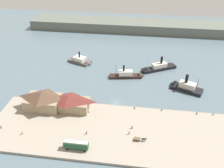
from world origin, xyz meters
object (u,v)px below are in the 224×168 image
object	(u,v)px
ferry_shed_east_terminal	(69,102)
horse_cart	(140,139)
pedestrian_near_west_shed	(132,127)
pedestrian_walking_east	(1,127)
ferry_moored_east	(183,87)
ferry_departing_north	(129,75)
mooring_post_east	(213,114)
ferry_mid_harbor	(156,68)
ferry_shed_west_terminal	(43,99)
pedestrian_at_waters_edge	(87,133)
pedestrian_by_tram	(22,133)
mooring_post_center_east	(197,113)
street_tram	(76,145)
ferry_near_quay	(82,61)
pedestrian_near_east_shed	(129,133)
mooring_post_center_west	(162,110)
mooring_post_west	(135,108)

from	to	relation	value
ferry_shed_east_terminal	horse_cart	size ratio (longest dim) A/B	3.72
pedestrian_near_west_shed	pedestrian_walking_east	size ratio (longest dim) A/B	1.00
ferry_moored_east	ferry_departing_north	world-z (taller)	ferry_moored_east
mooring_post_east	ferry_mid_harbor	world-z (taller)	ferry_mid_harbor
ferry_shed_east_terminal	horse_cart	world-z (taller)	ferry_shed_east_terminal
ferry_shed_west_terminal	pedestrian_near_west_shed	xyz separation A→B (m)	(44.81, -9.44, -3.94)
mooring_post_east	ferry_mid_harbor	xyz separation A→B (m)	(-26.68, 42.81, -0.09)
pedestrian_at_waters_edge	ferry_departing_north	bearing A→B (deg)	74.74
ferry_shed_east_terminal	ferry_mid_harbor	xyz separation A→B (m)	(43.45, 47.32, -3.42)
pedestrian_at_waters_edge	ferry_mid_harbor	distance (m)	70.66
pedestrian_by_tram	ferry_moored_east	distance (m)	87.65
ferry_shed_west_terminal	ferry_departing_north	bearing A→B (deg)	42.88
mooring_post_east	mooring_post_center_east	bearing A→B (deg)	-177.46
street_tram	ferry_moored_east	xyz separation A→B (m)	(48.05, 52.55, -1.85)
ferry_shed_west_terminal	ferry_departing_north	world-z (taller)	ferry_shed_west_terminal
pedestrian_near_west_shed	pedestrian_by_tram	xyz separation A→B (m)	(-47.17, -10.08, -0.04)
horse_cart	pedestrian_by_tram	xyz separation A→B (m)	(-50.88, -3.20, -0.16)
pedestrian_walking_east	pedestrian_by_tram	distance (m)	11.33
ferry_shed_west_terminal	ferry_near_quay	size ratio (longest dim) A/B	0.95
horse_cart	pedestrian_by_tram	distance (m)	50.98
ferry_shed_west_terminal	pedestrian_by_tram	bearing A→B (deg)	-96.89
pedestrian_near_west_shed	ferry_moored_east	bearing A→B (deg)	54.86
street_tram	mooring_post_center_east	xyz separation A→B (m)	(52.03, 29.35, -1.91)
ferry_mid_harbor	pedestrian_at_waters_edge	bearing A→B (deg)	-115.84
ferry_shed_west_terminal	pedestrian_by_tram	xyz separation A→B (m)	(-2.36, -19.52, -3.98)
ferry_departing_north	pedestrian_by_tram	bearing A→B (deg)	-126.72
ferry_near_quay	ferry_departing_north	distance (m)	35.65
ferry_near_quay	pedestrian_near_west_shed	bearing A→B (deg)	-58.10
pedestrian_walking_east	pedestrian_near_east_shed	distance (m)	57.42
ferry_shed_east_terminal	mooring_post_center_west	xyz separation A→B (m)	(45.77, 4.57, -3.33)
ferry_shed_west_terminal	ferry_departing_north	distance (m)	54.39
mooring_post_east	ferry_moored_east	world-z (taller)	ferry_moored_east
mooring_post_center_west	pedestrian_at_waters_edge	bearing A→B (deg)	-147.80
street_tram	pedestrian_near_west_shed	xyz separation A→B (m)	(21.63, 15.02, -1.56)
pedestrian_near_west_shed	mooring_post_west	world-z (taller)	pedestrian_near_west_shed
pedestrian_walking_east	ferry_near_quay	world-z (taller)	ferry_near_quay
mooring_post_center_east	mooring_post_west	world-z (taller)	same
mooring_post_east	street_tram	bearing A→B (deg)	-153.56
horse_cart	ferry_departing_north	size ratio (longest dim) A/B	0.25
mooring_post_center_west	ferry_departing_north	xyz separation A→B (m)	(-18.80, 31.60, -0.11)
horse_cart	mooring_post_center_east	bearing A→B (deg)	38.48
mooring_post_west	ferry_near_quay	xyz separation A→B (m)	(-38.12, 46.13, -0.27)
street_tram	mooring_post_east	distance (m)	66.71
pedestrian_walking_east	pedestrian_near_west_shed	bearing A→B (deg)	7.71
horse_cart	ferry_departing_north	xyz separation A→B (m)	(-8.80, 53.21, -0.59)
pedestrian_near_east_shed	pedestrian_by_tram	world-z (taller)	pedestrian_near_east_shed
pedestrian_near_east_shed	ferry_departing_north	distance (m)	50.20
mooring_post_center_east	ferry_mid_harbor	xyz separation A→B (m)	(-19.01, 43.15, -0.09)
mooring_post_center_west	ferry_mid_harbor	bearing A→B (deg)	93.10
pedestrian_near_west_shed	ferry_moored_east	xyz separation A→B (m)	(26.42, 37.53, -0.29)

